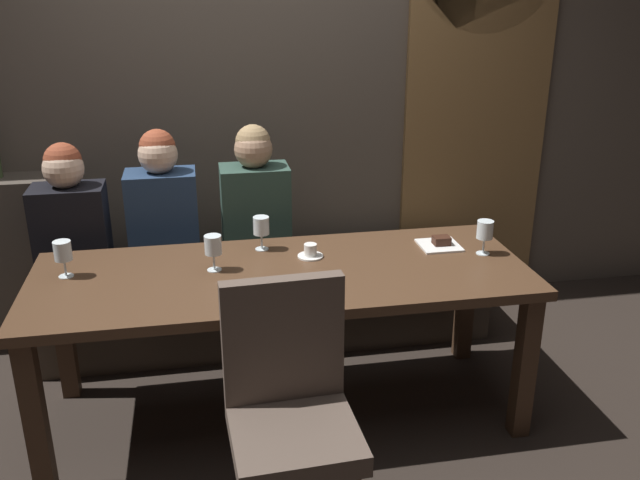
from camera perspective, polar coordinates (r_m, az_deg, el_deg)
The scene contains 15 objects.
ground at distance 3.41m, azimuth -2.92°, elevation -14.07°, with size 9.00×9.00×0.00m, color black.
back_wall_tiled at distance 4.03m, azimuth -5.75°, elevation 14.37°, with size 6.00×0.12×3.00m, color brown.
arched_door at distance 4.31m, azimuth 13.03°, elevation 12.57°, with size 0.90×0.05×2.55m.
dining_table at distance 3.08m, azimuth -3.14°, elevation -4.09°, with size 2.20×0.84×0.74m.
banquette_bench at distance 3.89m, azimuth -4.38°, elevation -5.45°, with size 2.50×0.44×0.45m.
chair_near_side at distance 2.50m, azimuth -2.54°, elevation -13.09°, with size 0.46×0.46×0.98m.
diner_redhead at distance 3.69m, azimuth -20.03°, elevation 1.51°, with size 0.36×0.24×0.76m.
diner_bearded at distance 3.67m, azimuth -12.96°, elevation 2.50°, with size 0.36×0.24×0.80m.
diner_far_end at distance 3.68m, azimuth -5.40°, elevation 3.04°, with size 0.36×0.24×0.80m.
wine_glass_near_right at distance 3.25m, azimuth -4.91°, elevation 1.06°, with size 0.08×0.08×0.16m.
wine_glass_end_left at distance 3.14m, azimuth -20.60°, elevation -0.92°, with size 0.08×0.08×0.16m.
wine_glass_end_right at distance 3.04m, azimuth -8.88°, elevation -0.48°, with size 0.08×0.08×0.16m.
wine_glass_center_front at distance 3.28m, azimuth 13.55°, elevation 0.71°, with size 0.08×0.08×0.16m.
espresso_cup at distance 3.18m, azimuth -0.80°, elevation -0.98°, with size 0.12×0.12×0.06m.
dessert_plate at distance 3.36m, azimuth 9.95°, elevation -0.29°, with size 0.19×0.19×0.05m.
Camera 1 is at (-0.34, -2.77, 1.96)m, focal length 38.49 mm.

